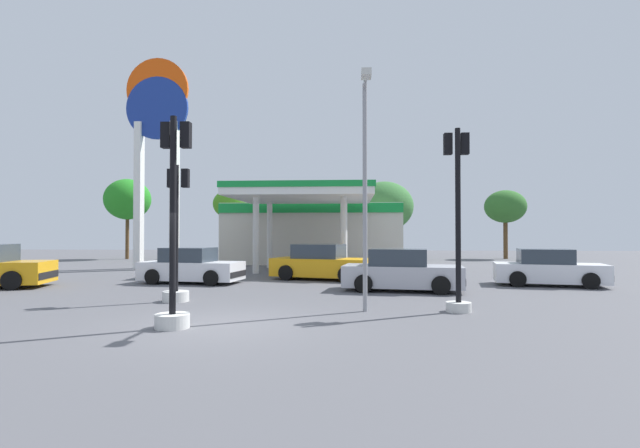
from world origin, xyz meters
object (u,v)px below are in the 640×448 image
at_px(car_3, 548,269).
at_px(tree_3, 505,207).
at_px(traffic_signal_2, 173,253).
at_px(tree_2, 384,207).
at_px(car_5, 402,272).
at_px(tree_1, 232,204).
at_px(station_pole_sign, 157,136).
at_px(traffic_signal_1, 458,233).
at_px(car_1, 191,267).
at_px(car_0, 322,263).
at_px(traffic_signal_0, 176,256).
at_px(corner_streetlamp, 365,170).
at_px(tree_0, 128,200).

xyz_separation_m(car_3, tree_3, (4.59, 19.18, 3.48)).
height_order(traffic_signal_2, tree_2, tree_2).
distance_m(car_5, tree_3, 23.85).
relative_size(car_5, tree_1, 0.78).
bearing_deg(tree_2, station_pole_sign, -144.70).
bearing_deg(traffic_signal_1, car_1, 145.92).
relative_size(car_3, tree_3, 0.78).
height_order(station_pole_sign, car_3, station_pole_sign).
bearing_deg(car_1, car_0, 19.01).
relative_size(traffic_signal_0, tree_3, 0.75).
relative_size(station_pole_sign, corner_streetlamp, 2.03).
relative_size(tree_1, tree_2, 0.94).
distance_m(station_pole_sign, traffic_signal_0, 15.15).
distance_m(traffic_signal_1, tree_3, 27.26).
height_order(station_pole_sign, corner_streetlamp, station_pole_sign).
xyz_separation_m(car_1, car_5, (8.37, -2.01, 0.02)).
bearing_deg(car_3, station_pole_sign, 158.49).
xyz_separation_m(car_0, car_3, (8.98, -1.86, -0.06)).
distance_m(traffic_signal_1, corner_streetlamp, 2.95).
bearing_deg(traffic_signal_1, corner_streetlamp, -171.37).
distance_m(car_1, tree_1, 19.35).
bearing_deg(tree_0, car_0, -42.74).
xyz_separation_m(traffic_signal_1, corner_streetlamp, (-2.43, -0.37, 1.63)).
bearing_deg(tree_3, traffic_signal_1, -110.41).
height_order(car_3, traffic_signal_1, traffic_signal_1).
xyz_separation_m(car_0, car_5, (3.10, -3.82, -0.03)).
relative_size(car_1, tree_3, 0.78).
distance_m(station_pole_sign, car_1, 11.19).
distance_m(traffic_signal_0, traffic_signal_1, 8.19).
height_order(car_1, car_3, car_1).
xyz_separation_m(station_pole_sign, car_0, (9.90, -5.58, -6.95)).
xyz_separation_m(car_5, traffic_signal_0, (-7.07, -3.03, 0.68)).
bearing_deg(station_pole_sign, tree_2, 35.30).
bearing_deg(car_1, corner_streetlamp, -44.06).
distance_m(tree_3, corner_streetlamp, 28.46).
bearing_deg(station_pole_sign, car_5, -35.89).
bearing_deg(station_pole_sign, traffic_signal_0, -64.49).
xyz_separation_m(traffic_signal_2, tree_0, (-13.74, 25.75, 3.07)).
relative_size(traffic_signal_1, tree_3, 0.88).
relative_size(tree_0, tree_2, 1.05).
distance_m(car_3, traffic_signal_2, 14.57).
height_order(station_pole_sign, tree_0, station_pole_sign).
bearing_deg(station_pole_sign, traffic_signal_1, -44.46).
relative_size(car_3, corner_streetlamp, 0.71).
relative_size(station_pole_sign, car_3, 2.86).
bearing_deg(corner_streetlamp, tree_1, 111.67).
bearing_deg(car_5, traffic_signal_0, -156.80).
distance_m(traffic_signal_0, tree_1, 24.36).
xyz_separation_m(car_5, tree_0, (-19.41, 18.89, 4.02)).
bearing_deg(tree_0, tree_2, 0.69).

